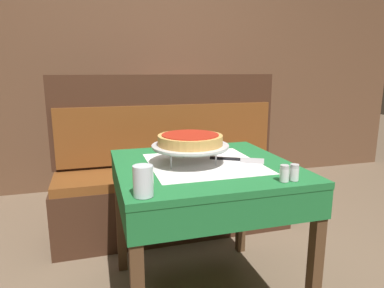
{
  "coord_description": "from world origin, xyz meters",
  "views": [
    {
      "loc": [
        -0.51,
        -1.52,
        1.18
      ],
      "look_at": [
        -0.07,
        -0.02,
        0.84
      ],
      "focal_mm": 32.0,
      "sensor_mm": 36.0,
      "label": 1
    }
  ],
  "objects_px": {
    "pizza_pan_stand": "(190,147)",
    "condiment_caddy": "(188,114)",
    "dining_table_front": "(204,183)",
    "pizza_server": "(240,160)",
    "water_glass_near": "(143,181)",
    "dining_table_rear": "(182,131)",
    "pepper_shaker": "(294,172)",
    "deep_dish_pizza": "(190,140)",
    "booth_bench": "(174,185)",
    "salt_shaker": "(284,173)"
  },
  "relations": [
    {
      "from": "dining_table_front",
      "to": "pizza_pan_stand",
      "type": "bearing_deg",
      "value": 173.61
    },
    {
      "from": "dining_table_rear",
      "to": "condiment_caddy",
      "type": "height_order",
      "value": "condiment_caddy"
    },
    {
      "from": "water_glass_near",
      "to": "dining_table_front",
      "type": "bearing_deg",
      "value": 45.97
    },
    {
      "from": "dining_table_rear",
      "to": "pizza_pan_stand",
      "type": "relative_size",
      "value": 1.99
    },
    {
      "from": "pepper_shaker",
      "to": "salt_shaker",
      "type": "bearing_deg",
      "value": 180.0
    },
    {
      "from": "pizza_pan_stand",
      "to": "deep_dish_pizza",
      "type": "relative_size",
      "value": 1.2
    },
    {
      "from": "dining_table_rear",
      "to": "pepper_shaker",
      "type": "bearing_deg",
      "value": -90.82
    },
    {
      "from": "salt_shaker",
      "to": "dining_table_front",
      "type": "bearing_deg",
      "value": 122.51
    },
    {
      "from": "water_glass_near",
      "to": "pepper_shaker",
      "type": "height_order",
      "value": "water_glass_near"
    },
    {
      "from": "pizza_server",
      "to": "condiment_caddy",
      "type": "xyz_separation_m",
      "value": [
        0.19,
        1.62,
        0.03
      ]
    },
    {
      "from": "booth_bench",
      "to": "dining_table_front",
      "type": "bearing_deg",
      "value": -92.65
    },
    {
      "from": "dining_table_rear",
      "to": "salt_shaker",
      "type": "distance_m",
      "value": 1.91
    },
    {
      "from": "dining_table_front",
      "to": "booth_bench",
      "type": "relative_size",
      "value": 0.5
    },
    {
      "from": "deep_dish_pizza",
      "to": "pepper_shaker",
      "type": "relative_size",
      "value": 4.55
    },
    {
      "from": "pizza_pan_stand",
      "to": "pepper_shaker",
      "type": "bearing_deg",
      "value": -46.85
    },
    {
      "from": "salt_shaker",
      "to": "pepper_shaker",
      "type": "xyz_separation_m",
      "value": [
        0.05,
        0.0,
        -0.0
      ]
    },
    {
      "from": "pepper_shaker",
      "to": "deep_dish_pizza",
      "type": "bearing_deg",
      "value": 133.15
    },
    {
      "from": "pizza_pan_stand",
      "to": "deep_dish_pizza",
      "type": "xyz_separation_m",
      "value": [
        -0.0,
        -0.0,
        0.04
      ]
    },
    {
      "from": "salt_shaker",
      "to": "condiment_caddy",
      "type": "bearing_deg",
      "value": 85.61
    },
    {
      "from": "dining_table_front",
      "to": "condiment_caddy",
      "type": "relative_size",
      "value": 5.72
    },
    {
      "from": "dining_table_front",
      "to": "pizza_pan_stand",
      "type": "distance_m",
      "value": 0.2
    },
    {
      "from": "pizza_pan_stand",
      "to": "condiment_caddy",
      "type": "relative_size",
      "value": 2.51
    },
    {
      "from": "deep_dish_pizza",
      "to": "dining_table_rear",
      "type": "bearing_deg",
      "value": 76.66
    },
    {
      "from": "pizza_server",
      "to": "water_glass_near",
      "type": "distance_m",
      "value": 0.64
    },
    {
      "from": "booth_bench",
      "to": "pizza_server",
      "type": "relative_size",
      "value": 6.36
    },
    {
      "from": "dining_table_front",
      "to": "pizza_pan_stand",
      "type": "relative_size",
      "value": 2.27
    },
    {
      "from": "dining_table_rear",
      "to": "water_glass_near",
      "type": "height_order",
      "value": "water_glass_near"
    },
    {
      "from": "dining_table_rear",
      "to": "deep_dish_pizza",
      "type": "relative_size",
      "value": 2.38
    },
    {
      "from": "pizza_server",
      "to": "salt_shaker",
      "type": "relative_size",
      "value": 3.9
    },
    {
      "from": "dining_table_rear",
      "to": "salt_shaker",
      "type": "xyz_separation_m",
      "value": [
        -0.07,
        -1.9,
        0.16
      ]
    },
    {
      "from": "pizza_server",
      "to": "salt_shaker",
      "type": "distance_m",
      "value": 0.35
    },
    {
      "from": "dining_table_rear",
      "to": "pizza_server",
      "type": "relative_size",
      "value": 2.77
    },
    {
      "from": "pizza_server",
      "to": "water_glass_near",
      "type": "xyz_separation_m",
      "value": [
        -0.53,
        -0.36,
        0.05
      ]
    },
    {
      "from": "pepper_shaker",
      "to": "booth_bench",
      "type": "bearing_deg",
      "value": 101.2
    },
    {
      "from": "dining_table_rear",
      "to": "booth_bench",
      "type": "distance_m",
      "value": 0.82
    },
    {
      "from": "pepper_shaker",
      "to": "pizza_server",
      "type": "bearing_deg",
      "value": 103.37
    },
    {
      "from": "water_glass_near",
      "to": "condiment_caddy",
      "type": "height_order",
      "value": "condiment_caddy"
    },
    {
      "from": "water_glass_near",
      "to": "pizza_pan_stand",
      "type": "bearing_deg",
      "value": 52.68
    },
    {
      "from": "salt_shaker",
      "to": "pepper_shaker",
      "type": "height_order",
      "value": "same"
    },
    {
      "from": "dining_table_rear",
      "to": "deep_dish_pizza",
      "type": "distance_m",
      "value": 1.6
    },
    {
      "from": "booth_bench",
      "to": "deep_dish_pizza",
      "type": "xyz_separation_m",
      "value": [
        -0.11,
        -0.81,
        0.51
      ]
    },
    {
      "from": "deep_dish_pizza",
      "to": "salt_shaker",
      "type": "height_order",
      "value": "deep_dish_pizza"
    },
    {
      "from": "salt_shaker",
      "to": "pepper_shaker",
      "type": "distance_m",
      "value": 0.05
    },
    {
      "from": "condiment_caddy",
      "to": "dining_table_front",
      "type": "bearing_deg",
      "value": -103.09
    },
    {
      "from": "pizza_server",
      "to": "pepper_shaker",
      "type": "height_order",
      "value": "pepper_shaker"
    },
    {
      "from": "dining_table_front",
      "to": "dining_table_rear",
      "type": "xyz_separation_m",
      "value": [
        0.3,
        1.55,
        -0.03
      ]
    },
    {
      "from": "salt_shaker",
      "to": "dining_table_rear",
      "type": "bearing_deg",
      "value": 87.81
    },
    {
      "from": "booth_bench",
      "to": "deep_dish_pizza",
      "type": "distance_m",
      "value": 0.97
    },
    {
      "from": "dining_table_front",
      "to": "deep_dish_pizza",
      "type": "distance_m",
      "value": 0.23
    },
    {
      "from": "pizza_pan_stand",
      "to": "condiment_caddy",
      "type": "bearing_deg",
      "value": 74.59
    }
  ]
}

